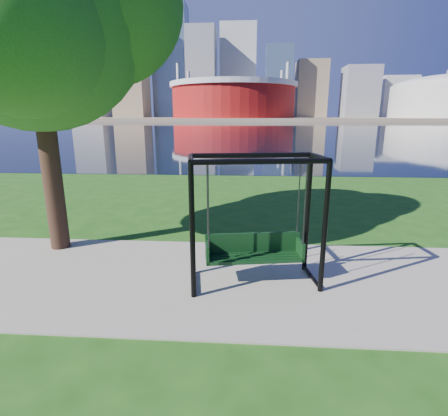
{
  "coord_description": "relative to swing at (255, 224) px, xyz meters",
  "views": [
    {
      "loc": [
        0.39,
        -6.81,
        3.14
      ],
      "look_at": [
        -0.08,
        0.0,
        1.34
      ],
      "focal_mm": 28.0,
      "sensor_mm": 36.0,
      "label": 1
    }
  ],
  "objects": [
    {
      "name": "stadium",
      "position": [
        -10.53,
        235.57,
        13.04
      ],
      "size": [
        83.0,
        83.0,
        32.0
      ],
      "color": "maroon",
      "rests_on": "far_bank"
    },
    {
      "name": "path",
      "position": [
        -0.53,
        0.07,
        -1.18
      ],
      "size": [
        120.0,
        4.0,
        0.03
      ],
      "primitive_type": "cube",
      "color": "#9E937F",
      "rests_on": "ground"
    },
    {
      "name": "river",
      "position": [
        -0.53,
        102.57,
        -1.18
      ],
      "size": [
        900.0,
        180.0,
        0.02
      ],
      "primitive_type": "cube",
      "color": "black",
      "rests_on": "ground"
    },
    {
      "name": "swing",
      "position": [
        0.0,
        0.0,
        0.0
      ],
      "size": [
        2.54,
        1.41,
        2.47
      ],
      "rotation": [
        0.0,
        0.0,
        0.16
      ],
      "color": "black",
      "rests_on": "ground"
    },
    {
      "name": "far_bank",
      "position": [
        -0.53,
        306.57,
        -0.19
      ],
      "size": [
        900.0,
        228.0,
        2.0
      ],
      "primitive_type": "cube",
      "color": "#937F60",
      "rests_on": "ground"
    },
    {
      "name": "ground",
      "position": [
        -0.53,
        0.57,
        -1.19
      ],
      "size": [
        900.0,
        900.0,
        0.0
      ],
      "primitive_type": "plane",
      "color": "#1E5114",
      "rests_on": "ground"
    },
    {
      "name": "skyline",
      "position": [
        -4.79,
        319.96,
        34.7
      ],
      "size": [
        392.0,
        66.0,
        96.5
      ],
      "color": "gray",
      "rests_on": "far_bank"
    },
    {
      "name": "park_tree",
      "position": [
        -4.75,
        1.59,
        4.13
      ],
      "size": [
        6.17,
        5.57,
        7.66
      ],
      "color": "black",
      "rests_on": "ground"
    }
  ]
}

